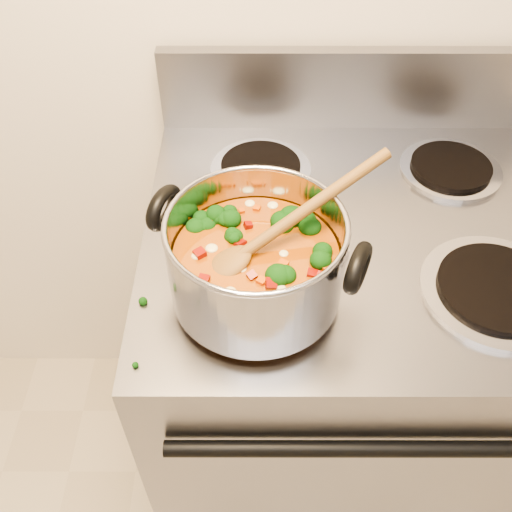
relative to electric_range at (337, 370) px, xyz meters
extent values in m
cube|color=gray|center=(0.00, 0.00, -0.01)|extent=(0.74, 0.64, 0.92)
cube|color=gray|center=(0.00, 0.30, 0.53)|extent=(0.74, 0.03, 0.16)
cylinder|color=black|center=(0.00, -0.34, 0.33)|extent=(0.63, 0.02, 0.02)
cylinder|color=#A5A5AD|center=(-0.18, -0.15, 0.46)|extent=(0.22, 0.22, 0.01)
cylinder|color=black|center=(-0.18, -0.15, 0.46)|extent=(0.18, 0.18, 0.01)
cylinder|color=#A5A5AD|center=(0.18, -0.15, 0.46)|extent=(0.22, 0.22, 0.01)
cylinder|color=black|center=(0.18, -0.15, 0.46)|extent=(0.18, 0.18, 0.01)
cylinder|color=#A5A5AD|center=(-0.18, 0.14, 0.46)|extent=(0.19, 0.19, 0.01)
cylinder|color=black|center=(-0.18, 0.14, 0.46)|extent=(0.15, 0.15, 0.01)
cylinder|color=#A5A5AD|center=(0.18, 0.14, 0.46)|extent=(0.19, 0.19, 0.01)
cylinder|color=black|center=(0.18, 0.14, 0.46)|extent=(0.15, 0.15, 0.01)
cylinder|color=#A3A2AA|center=(-0.18, -0.16, 0.54)|extent=(0.25, 0.25, 0.13)
torus|color=#A3A2AA|center=(-0.18, -0.16, 0.60)|extent=(0.25, 0.25, 0.01)
cylinder|color=#94450D|center=(-0.18, -0.16, 0.51)|extent=(0.23, 0.23, 0.08)
torus|color=black|center=(-0.31, -0.10, 0.58)|extent=(0.05, 0.08, 0.08)
torus|color=black|center=(-0.06, -0.22, 0.58)|extent=(0.05, 0.08, 0.08)
ellipsoid|color=black|center=(-0.19, -0.13, 0.55)|extent=(0.04, 0.04, 0.03)
ellipsoid|color=black|center=(-0.23, -0.12, 0.55)|extent=(0.04, 0.04, 0.03)
ellipsoid|color=black|center=(-0.27, -0.17, 0.55)|extent=(0.04, 0.04, 0.03)
ellipsoid|color=black|center=(-0.26, -0.13, 0.55)|extent=(0.04, 0.04, 0.03)
ellipsoid|color=black|center=(-0.23, -0.20, 0.55)|extent=(0.04, 0.04, 0.03)
ellipsoid|color=black|center=(-0.16, -0.13, 0.55)|extent=(0.04, 0.04, 0.03)
ellipsoid|color=black|center=(-0.19, -0.22, 0.55)|extent=(0.04, 0.04, 0.03)
ellipsoid|color=black|center=(-0.20, -0.15, 0.55)|extent=(0.04, 0.04, 0.03)
ellipsoid|color=black|center=(-0.14, -0.17, 0.55)|extent=(0.04, 0.04, 0.03)
ellipsoid|color=maroon|center=(-0.25, -0.12, 0.55)|extent=(0.01, 0.01, 0.01)
ellipsoid|color=maroon|center=(-0.20, -0.16, 0.55)|extent=(0.01, 0.01, 0.01)
ellipsoid|color=maroon|center=(-0.22, -0.09, 0.55)|extent=(0.01, 0.01, 0.01)
ellipsoid|color=maroon|center=(-0.26, -0.21, 0.55)|extent=(0.01, 0.01, 0.01)
ellipsoid|color=maroon|center=(-0.22, -0.20, 0.55)|extent=(0.01, 0.01, 0.01)
ellipsoid|color=maroon|center=(-0.10, -0.16, 0.55)|extent=(0.01, 0.01, 0.01)
ellipsoid|color=maroon|center=(-0.09, -0.18, 0.55)|extent=(0.01, 0.01, 0.01)
ellipsoid|color=maroon|center=(-0.18, -0.22, 0.55)|extent=(0.01, 0.01, 0.01)
ellipsoid|color=maroon|center=(-0.22, -0.19, 0.55)|extent=(0.01, 0.01, 0.01)
ellipsoid|color=maroon|center=(-0.13, -0.09, 0.55)|extent=(0.01, 0.01, 0.01)
ellipsoid|color=#B9480A|center=(-0.12, -0.20, 0.55)|extent=(0.01, 0.01, 0.01)
ellipsoid|color=#B9480A|center=(-0.22, -0.24, 0.55)|extent=(0.01, 0.01, 0.01)
ellipsoid|color=#B9480A|center=(-0.23, -0.07, 0.55)|extent=(0.01, 0.01, 0.01)
ellipsoid|color=#B9480A|center=(-0.23, -0.18, 0.55)|extent=(0.01, 0.01, 0.01)
ellipsoid|color=#B9480A|center=(-0.15, -0.08, 0.55)|extent=(0.01, 0.01, 0.01)
ellipsoid|color=#B9480A|center=(-0.10, -0.17, 0.55)|extent=(0.01, 0.01, 0.01)
ellipsoid|color=#B9480A|center=(-0.20, -0.08, 0.55)|extent=(0.01, 0.01, 0.01)
ellipsoid|color=#B9480A|center=(-0.26, -0.19, 0.55)|extent=(0.01, 0.01, 0.01)
ellipsoid|color=beige|center=(-0.25, -0.14, 0.55)|extent=(0.02, 0.02, 0.01)
ellipsoid|color=beige|center=(-0.22, -0.19, 0.55)|extent=(0.02, 0.02, 0.01)
ellipsoid|color=beige|center=(-0.15, -0.23, 0.55)|extent=(0.02, 0.02, 0.01)
ellipsoid|color=beige|center=(-0.13, -0.23, 0.55)|extent=(0.02, 0.02, 0.01)
ellipsoid|color=beige|center=(-0.28, -0.18, 0.55)|extent=(0.02, 0.02, 0.01)
ellipsoid|color=beige|center=(-0.24, -0.16, 0.55)|extent=(0.02, 0.02, 0.01)
ellipsoid|color=beige|center=(-0.22, -0.19, 0.55)|extent=(0.02, 0.02, 0.01)
ellipsoid|color=beige|center=(-0.10, -0.13, 0.55)|extent=(0.02, 0.02, 0.01)
ellipsoid|color=brown|center=(-0.22, -0.18, 0.55)|extent=(0.09, 0.08, 0.05)
cylinder|color=brown|center=(-0.11, -0.12, 0.59)|extent=(0.23, 0.14, 0.11)
ellipsoid|color=black|center=(-0.33, -0.25, 0.46)|extent=(0.01, 0.01, 0.01)
ellipsoid|color=black|center=(-0.34, -0.15, 0.46)|extent=(0.01, 0.01, 0.01)
ellipsoid|color=black|center=(0.00, -0.13, 0.46)|extent=(0.01, 0.01, 0.01)
camera|label=1|loc=(-0.18, -0.70, 1.11)|focal=40.00mm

